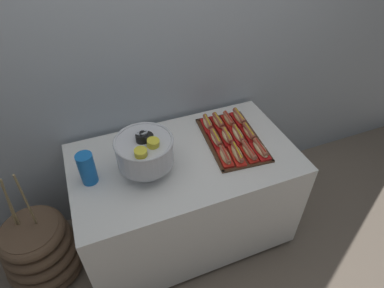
{
  "coord_description": "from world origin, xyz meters",
  "views": [
    {
      "loc": [
        -0.48,
        -1.33,
        2.09
      ],
      "look_at": [
        0.07,
        0.05,
        0.8
      ],
      "focal_mm": 30.02,
      "sensor_mm": 36.0,
      "label": 1
    }
  ],
  "objects_px": {
    "hot_dog_2": "(249,151)",
    "hot_dog_9": "(218,122)",
    "buffet_table": "(185,196)",
    "serving_tray": "(232,139)",
    "hot_dog_5": "(227,137)",
    "hot_dog_10": "(229,120)",
    "hot_dog_7": "(249,133)",
    "cup_stack": "(87,169)",
    "hot_dog_6": "(238,135)",
    "hot_dog_11": "(239,118)",
    "punch_bowl": "(145,150)",
    "hot_dog_1": "(237,154)",
    "hot_dog_4": "(216,139)",
    "floor_vase": "(41,250)",
    "hot_dog_8": "(208,123)",
    "hot_dog_3": "(260,149)",
    "hot_dog_0": "(225,157)"
  },
  "relations": [
    {
      "from": "hot_dog_4",
      "to": "hot_dog_7",
      "type": "xyz_separation_m",
      "value": [
        0.22,
        -0.02,
        -0.0
      ]
    },
    {
      "from": "hot_dog_2",
      "to": "serving_tray",
      "type": "bearing_deg",
      "value": 97.56
    },
    {
      "from": "punch_bowl",
      "to": "hot_dog_1",
      "type": "bearing_deg",
      "value": -9.79
    },
    {
      "from": "hot_dog_7",
      "to": "hot_dog_11",
      "type": "distance_m",
      "value": 0.17
    },
    {
      "from": "floor_vase",
      "to": "hot_dog_3",
      "type": "bearing_deg",
      "value": -7.97
    },
    {
      "from": "buffet_table",
      "to": "hot_dog_7",
      "type": "relative_size",
      "value": 7.88
    },
    {
      "from": "serving_tray",
      "to": "hot_dog_8",
      "type": "distance_m",
      "value": 0.2
    },
    {
      "from": "buffet_table",
      "to": "serving_tray",
      "type": "distance_m",
      "value": 0.5
    },
    {
      "from": "hot_dog_2",
      "to": "hot_dog_9",
      "type": "distance_m",
      "value": 0.34
    },
    {
      "from": "hot_dog_1",
      "to": "hot_dog_2",
      "type": "xyz_separation_m",
      "value": [
        0.07,
        -0.01,
        -0.0
      ]
    },
    {
      "from": "serving_tray",
      "to": "hot_dog_11",
      "type": "distance_m",
      "value": 0.2
    },
    {
      "from": "hot_dog_0",
      "to": "hot_dog_7",
      "type": "height_order",
      "value": "hot_dog_7"
    },
    {
      "from": "serving_tray",
      "to": "hot_dog_9",
      "type": "xyz_separation_m",
      "value": [
        -0.02,
        0.17,
        0.03
      ]
    },
    {
      "from": "buffet_table",
      "to": "hot_dog_5",
      "type": "height_order",
      "value": "hot_dog_5"
    },
    {
      "from": "hot_dog_3",
      "to": "serving_tray",
      "type": "bearing_deg",
      "value": 119.04
    },
    {
      "from": "hot_dog_2",
      "to": "hot_dog_6",
      "type": "distance_m",
      "value": 0.17
    },
    {
      "from": "hot_dog_10",
      "to": "hot_dog_7",
      "type": "bearing_deg",
      "value": -70.8
    },
    {
      "from": "floor_vase",
      "to": "hot_dog_4",
      "type": "xyz_separation_m",
      "value": [
        1.2,
        -0.01,
        0.57
      ]
    },
    {
      "from": "punch_bowl",
      "to": "hot_dog_7",
      "type": "bearing_deg",
      "value": 4.91
    },
    {
      "from": "hot_dog_9",
      "to": "hot_dog_10",
      "type": "height_order",
      "value": "hot_dog_9"
    },
    {
      "from": "hot_dog_4",
      "to": "hot_dog_7",
      "type": "bearing_deg",
      "value": -5.25
    },
    {
      "from": "hot_dog_4",
      "to": "punch_bowl",
      "type": "height_order",
      "value": "punch_bowl"
    },
    {
      "from": "punch_bowl",
      "to": "hot_dog_9",
      "type": "bearing_deg",
      "value": 23.05
    },
    {
      "from": "punch_bowl",
      "to": "hot_dog_2",
      "type": "bearing_deg",
      "value": -9.23
    },
    {
      "from": "hot_dog_7",
      "to": "hot_dog_4",
      "type": "bearing_deg",
      "value": 174.75
    },
    {
      "from": "hot_dog_1",
      "to": "cup_stack",
      "type": "distance_m",
      "value": 0.86
    },
    {
      "from": "serving_tray",
      "to": "hot_dog_7",
      "type": "bearing_deg",
      "value": -5.25
    },
    {
      "from": "hot_dog_3",
      "to": "hot_dog_10",
      "type": "distance_m",
      "value": 0.34
    },
    {
      "from": "hot_dog_6",
      "to": "hot_dog_11",
      "type": "distance_m",
      "value": 0.18
    },
    {
      "from": "hot_dog_7",
      "to": "hot_dog_11",
      "type": "xyz_separation_m",
      "value": [
        0.02,
        0.16,
        0.0
      ]
    },
    {
      "from": "hot_dog_10",
      "to": "hot_dog_1",
      "type": "bearing_deg",
      "value": -108.05
    },
    {
      "from": "hot_dog_1",
      "to": "hot_dog_8",
      "type": "height_order",
      "value": "same"
    },
    {
      "from": "hot_dog_1",
      "to": "hot_dog_10",
      "type": "height_order",
      "value": "hot_dog_1"
    },
    {
      "from": "hot_dog_6",
      "to": "hot_dog_11",
      "type": "xyz_separation_m",
      "value": [
        0.09,
        0.16,
        0.0
      ]
    },
    {
      "from": "hot_dog_2",
      "to": "hot_dog_9",
      "type": "bearing_deg",
      "value": 97.56
    },
    {
      "from": "buffet_table",
      "to": "hot_dog_9",
      "type": "xyz_separation_m",
      "value": [
        0.32,
        0.2,
        0.39
      ]
    },
    {
      "from": "serving_tray",
      "to": "hot_dog_5",
      "type": "bearing_deg",
      "value": 174.75
    },
    {
      "from": "hot_dog_5",
      "to": "cup_stack",
      "type": "distance_m",
      "value": 0.86
    },
    {
      "from": "hot_dog_11",
      "to": "punch_bowl",
      "type": "bearing_deg",
      "value": -162.45
    },
    {
      "from": "cup_stack",
      "to": "hot_dog_7",
      "type": "bearing_deg",
      "value": 0.75
    },
    {
      "from": "hot_dog_3",
      "to": "hot_dog_6",
      "type": "bearing_deg",
      "value": 109.2
    },
    {
      "from": "punch_bowl",
      "to": "hot_dog_11",
      "type": "bearing_deg",
      "value": 17.55
    },
    {
      "from": "hot_dog_5",
      "to": "hot_dog_11",
      "type": "height_order",
      "value": "hot_dog_11"
    },
    {
      "from": "buffet_table",
      "to": "hot_dog_0",
      "type": "distance_m",
      "value": 0.46
    },
    {
      "from": "hot_dog_2",
      "to": "hot_dog_4",
      "type": "relative_size",
      "value": 0.96
    },
    {
      "from": "hot_dog_1",
      "to": "hot_dog_2",
      "type": "height_order",
      "value": "hot_dog_1"
    },
    {
      "from": "hot_dog_5",
      "to": "hot_dog_11",
      "type": "relative_size",
      "value": 0.89
    },
    {
      "from": "hot_dog_6",
      "to": "hot_dog_11",
      "type": "height_order",
      "value": "hot_dog_11"
    },
    {
      "from": "hot_dog_5",
      "to": "hot_dog_7",
      "type": "bearing_deg",
      "value": -5.25
    },
    {
      "from": "hot_dog_4",
      "to": "hot_dog_11",
      "type": "xyz_separation_m",
      "value": [
        0.24,
        0.14,
        0.0
      ]
    }
  ]
}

